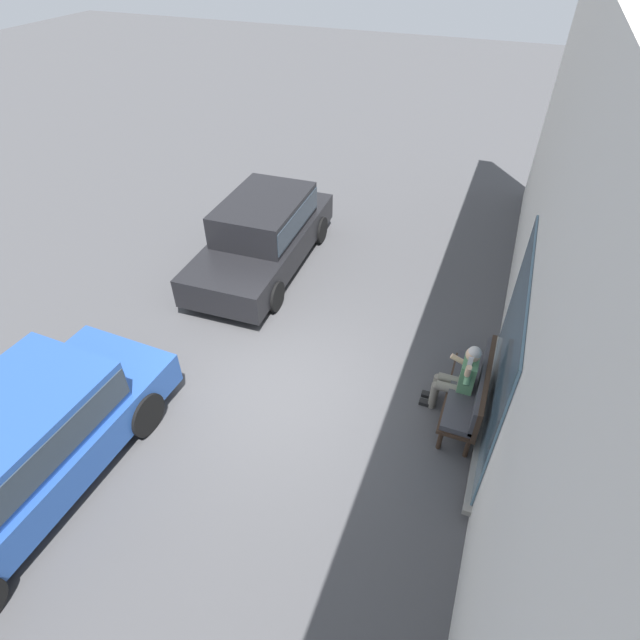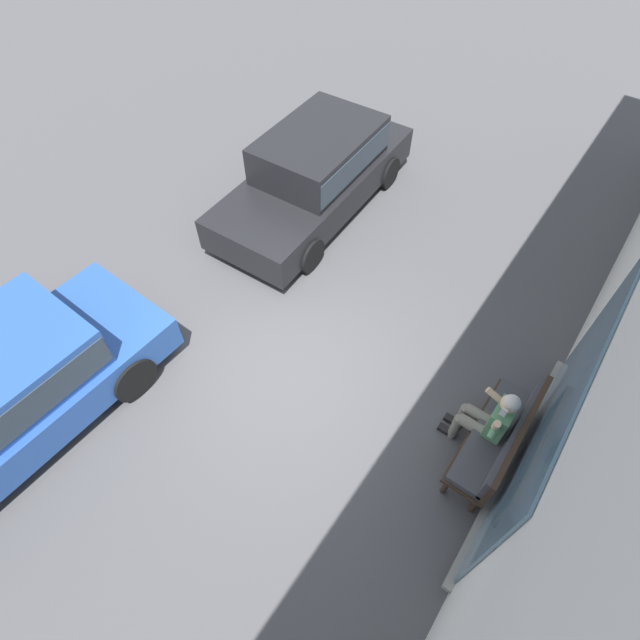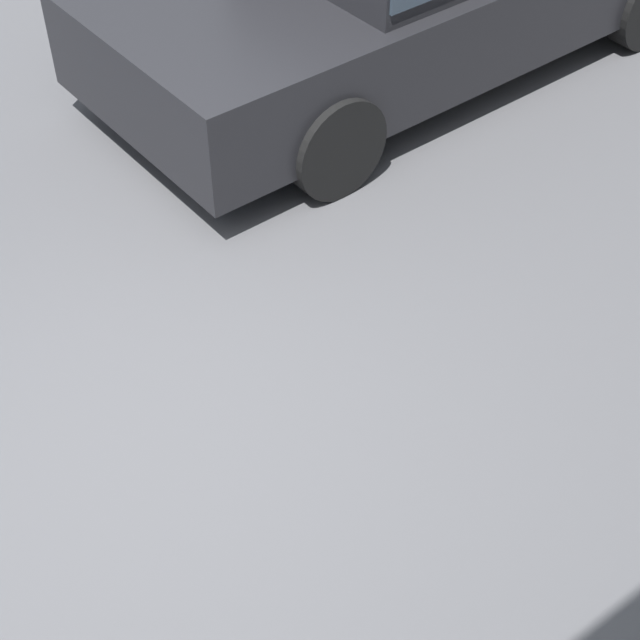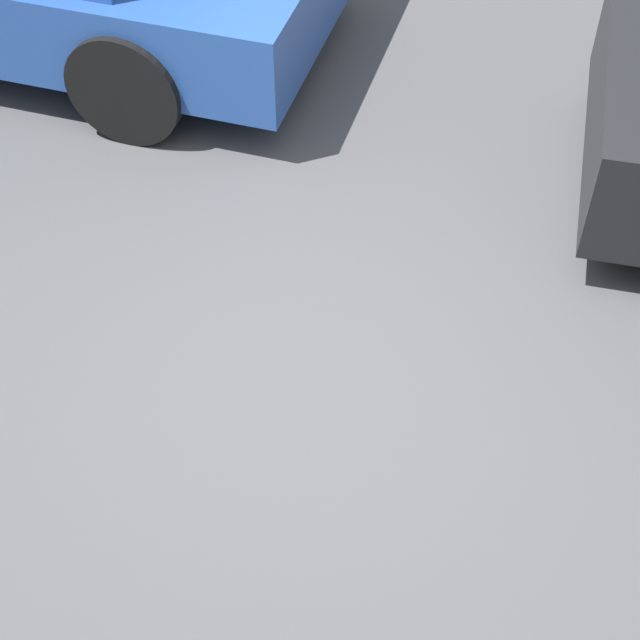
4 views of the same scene
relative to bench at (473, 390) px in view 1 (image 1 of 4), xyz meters
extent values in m
plane|color=#424244|center=(0.56, -2.90, -0.57)|extent=(60.00, 60.00, 0.00)
cube|color=beige|center=(0.56, 0.50, 2.17)|extent=(18.00, 0.40, 5.49)
cube|color=slate|center=(0.00, 0.28, 0.88)|extent=(3.40, 0.03, 2.50)
cube|color=gray|center=(0.00, 0.25, -0.39)|extent=(3.60, 0.12, 0.10)
cylinder|color=#332319|center=(0.78, 0.10, -0.38)|extent=(0.07, 0.07, 0.39)
cylinder|color=#332319|center=(-0.78, 0.10, -0.38)|extent=(0.07, 0.07, 0.39)
cylinder|color=#332319|center=(0.78, -0.29, -0.38)|extent=(0.07, 0.07, 0.39)
cylinder|color=#332319|center=(-0.78, -0.29, -0.38)|extent=(0.07, 0.07, 0.39)
cube|color=#332319|center=(0.00, -0.09, -0.15)|extent=(1.72, 0.55, 0.06)
cube|color=#38383D|center=(0.00, -0.09, -0.07)|extent=(1.66, 0.49, 0.10)
cube|color=#332319|center=(0.00, 0.14, 0.15)|extent=(1.72, 0.07, 0.55)
cube|color=#38383D|center=(0.00, 0.08, 0.15)|extent=(1.66, 0.06, 0.47)
cylinder|color=#6B665B|center=(0.03, -0.33, -0.07)|extent=(0.15, 0.42, 0.15)
cylinder|color=#6B665B|center=(0.03, -0.54, -0.32)|extent=(0.12, 0.12, 0.50)
cube|color=black|center=(0.03, -0.62, -0.54)|extent=(0.10, 0.24, 0.07)
cylinder|color=#6B665B|center=(-0.15, -0.33, -0.07)|extent=(0.15, 0.42, 0.15)
cylinder|color=#6B665B|center=(-0.15, -0.54, -0.32)|extent=(0.12, 0.12, 0.50)
cube|color=black|center=(-0.15, -0.62, -0.54)|extent=(0.10, 0.24, 0.07)
cube|color=#6B665B|center=(-0.06, -0.12, -0.07)|extent=(0.34, 0.24, 0.14)
cube|color=#4C7F56|center=(-0.06, -0.12, 0.21)|extent=(0.38, 0.22, 0.56)
sphere|color=tan|center=(-0.06, -0.12, 0.63)|extent=(0.22, 0.22, 0.22)
sphere|color=#B7B2AD|center=(-0.06, -0.11, 0.66)|extent=(0.20, 0.20, 0.20)
cylinder|color=#4C7F56|center=(-0.30, -0.14, 0.32)|extent=(0.20, 0.10, 0.28)
cylinder|color=tan|center=(-0.35, -0.30, 0.20)|extent=(0.08, 0.27, 0.17)
cylinder|color=#4C7F56|center=(0.18, -0.12, 0.39)|extent=(0.25, 0.10, 0.22)
cylinder|color=tan|center=(0.25, -0.14, 0.58)|extent=(0.16, 0.08, 0.25)
cube|color=silver|center=(0.08, -0.14, 0.62)|extent=(0.02, 0.07, 0.15)
cube|color=black|center=(-2.68, -4.83, -0.05)|extent=(4.48, 1.92, 0.60)
cube|color=black|center=(-2.86, -4.84, 0.59)|extent=(2.35, 1.63, 0.68)
cube|color=#28333D|center=(-2.86, -4.84, 0.59)|extent=(2.31, 1.66, 0.47)
cylinder|color=black|center=(-1.35, -3.95, -0.27)|extent=(0.62, 0.20, 0.61)
cylinder|color=black|center=(-1.28, -5.61, -0.27)|extent=(0.62, 0.20, 0.61)
cylinder|color=black|center=(-4.08, -4.06, -0.27)|extent=(0.62, 0.20, 0.61)
cylinder|color=black|center=(-4.01, -5.72, -0.27)|extent=(0.62, 0.20, 0.61)
cube|color=#23478E|center=(3.46, -5.40, -0.05)|extent=(4.73, 1.97, 0.54)
cube|color=#23478E|center=(3.27, -5.39, 0.54)|extent=(2.48, 1.68, 0.65)
cube|color=#28333D|center=(3.27, -5.39, 0.54)|extent=(2.43, 1.71, 0.45)
cylinder|color=black|center=(2.04, -4.48, -0.24)|extent=(0.68, 0.20, 0.68)
cylinder|color=black|center=(1.98, -6.22, -0.24)|extent=(0.68, 0.20, 0.68)
camera|label=1|loc=(5.57, -0.30, 5.60)|focal=28.00mm
camera|label=2|loc=(3.40, -0.30, 5.73)|focal=28.00mm
camera|label=3|loc=(1.43, -0.30, 2.84)|focal=55.00mm
camera|label=4|loc=(-0.21, -0.30, 2.94)|focal=55.00mm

